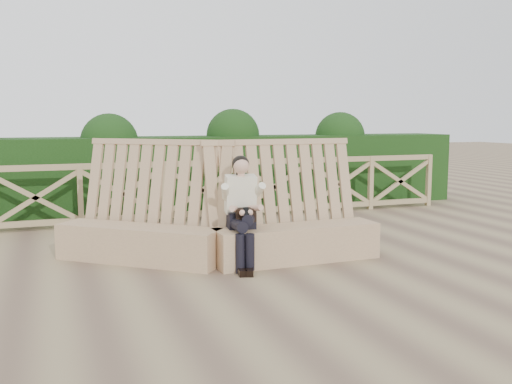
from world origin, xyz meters
name	(u,v)px	position (x,y,z in m)	size (l,w,h in m)	color
ground	(273,265)	(0.00, 0.00, 0.00)	(60.00, 60.00, 0.00)	brown
bench	(218,230)	(-0.57, 0.51, 0.40)	(4.07, 2.04, 1.61)	#9C7859
woman	(242,207)	(-0.38, 0.11, 0.76)	(0.44, 0.84, 1.40)	black
guardrail	(202,190)	(0.00, 3.50, 0.55)	(10.10, 0.09, 1.10)	#927A55
hedge	(186,174)	(0.00, 4.70, 0.75)	(12.00, 1.20, 1.50)	black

